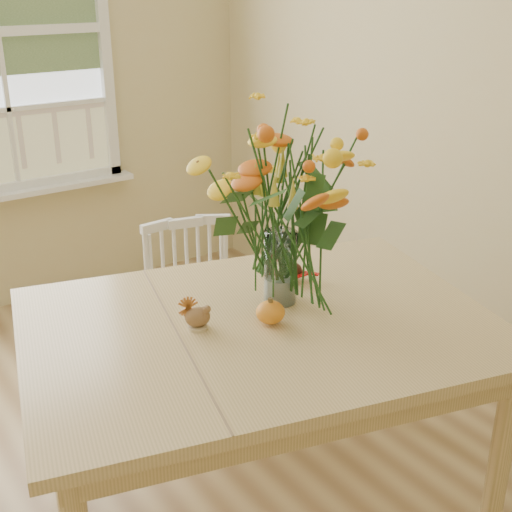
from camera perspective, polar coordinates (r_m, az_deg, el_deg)
dining_table at (r=2.25m, az=0.29°, el=-7.52°), size 1.71×1.40×0.80m
windsor_chair at (r=3.01m, az=-5.20°, el=-4.31°), size 0.47×0.45×0.84m
flower_vase at (r=2.20m, az=2.13°, el=5.01°), size 0.52×0.52×0.62m
pumpkin at (r=2.18m, az=1.20°, el=-4.80°), size 0.09×0.09×0.07m
turkey_figurine at (r=2.15m, az=-4.90°, el=-5.10°), size 0.10×0.09×0.10m
dark_gourd at (r=2.49m, az=3.08°, el=-1.30°), size 0.13×0.12×0.06m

